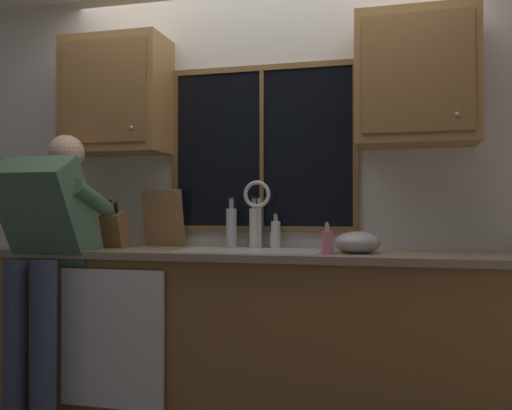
{
  "coord_description": "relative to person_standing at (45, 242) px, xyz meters",
  "views": [
    {
      "loc": [
        0.81,
        -3.29,
        1.14
      ],
      "look_at": [
        0.04,
        -0.3,
        1.18
      ],
      "focal_mm": 38.83,
      "sensor_mm": 36.0,
      "label": 1
    }
  ],
  "objects": [
    {
      "name": "window_frame_right",
      "position": [
        1.65,
        0.61,
        0.55
      ],
      "size": [
        0.03,
        0.02,
        0.95
      ],
      "primitive_type": "cube",
      "color": "brown"
    },
    {
      "name": "mixing_bowl",
      "position": [
        1.68,
        0.29,
        0.0
      ],
      "size": [
        0.24,
        0.24,
        0.12
      ],
      "primitive_type": "ellipsoid",
      "color": "#B7B7BC",
      "rests_on": "countertop"
    },
    {
      "name": "window_glass",
      "position": [
        1.08,
        0.62,
        0.55
      ],
      "size": [
        1.1,
        0.02,
        0.95
      ],
      "primitive_type": "cube",
      "color": "black"
    },
    {
      "name": "bottle_tall_clear",
      "position": [
        1.18,
        0.56,
        0.04
      ],
      "size": [
        0.06,
        0.06,
        0.21
      ],
      "color": "silver",
      "rests_on": "countertop"
    },
    {
      "name": "window_frame_top",
      "position": [
        1.08,
        0.61,
        1.05
      ],
      "size": [
        1.17,
        0.02,
        0.04
      ],
      "primitive_type": "cube",
      "color": "brown"
    },
    {
      "name": "bottle_amber_small",
      "position": [
        1.04,
        0.56,
        0.08
      ],
      "size": [
        0.06,
        0.06,
        0.31
      ],
      "color": "silver",
      "rests_on": "countertop"
    },
    {
      "name": "bottle_green_glass",
      "position": [
        0.91,
        0.53,
        0.08
      ],
      "size": [
        0.06,
        0.06,
        0.31
      ],
      "color": "#B7B7BC",
      "rests_on": "countertop"
    },
    {
      "name": "upper_cabinet_right",
      "position": [
        1.98,
        0.46,
        0.89
      ],
      "size": [
        0.64,
        0.36,
        0.72
      ],
      "color": "#9E703D"
    },
    {
      "name": "person_standing",
      "position": [
        0.0,
        0.0,
        0.0
      ],
      "size": [
        0.53,
        0.67,
        1.59
      ],
      "color": "#384260",
      "rests_on": "floor"
    },
    {
      "name": "soap_dispenser",
      "position": [
        1.53,
        0.17,
        0.01
      ],
      "size": [
        0.06,
        0.07,
        0.17
      ],
      "color": "pink",
      "rests_on": "countertop"
    },
    {
      "name": "dishwasher_front",
      "position": [
        0.4,
        0.02,
        -0.51
      ],
      "size": [
        0.6,
        0.02,
        0.74
      ],
      "primitive_type": "cube",
      "color": "white"
    },
    {
      "name": "knife_block",
      "position": [
        0.24,
        0.34,
        0.06
      ],
      "size": [
        0.12,
        0.18,
        0.32
      ],
      "color": "brown",
      "rests_on": "countertop"
    },
    {
      "name": "faucet",
      "position": [
        1.09,
        0.51,
        0.2
      ],
      "size": [
        0.18,
        0.09,
        0.4
      ],
      "color": "silver",
      "rests_on": "countertop"
    },
    {
      "name": "sink",
      "position": [
        1.08,
        0.33,
        -0.15
      ],
      "size": [
        0.8,
        0.46,
        0.21
      ],
      "color": "#B7B7BC",
      "rests_on": "lower_cabinet_run"
    },
    {
      "name": "window_frame_bottom",
      "position": [
        1.08,
        0.61,
        0.06
      ],
      "size": [
        1.17,
        0.02,
        0.04
      ],
      "primitive_type": "cube",
      "color": "brown"
    },
    {
      "name": "cutting_board",
      "position": [
        0.46,
        0.54,
        0.13
      ],
      "size": [
        0.27,
        0.09,
        0.36
      ],
      "primitive_type": "cube",
      "rotation": [
        0.21,
        0.0,
        0.0
      ],
      "color": "#997047",
      "rests_on": "countertop"
    },
    {
      "name": "back_wall",
      "position": [
        1.07,
        0.69,
        0.3
      ],
      "size": [
        5.52,
        0.12,
        2.55
      ],
      "primitive_type": "cube",
      "color": "silver",
      "rests_on": "floor"
    },
    {
      "name": "upper_cabinet_left",
      "position": [
        0.18,
        0.46,
        0.89
      ],
      "size": [
        0.64,
        0.36,
        0.72
      ],
      "color": "#9E703D"
    },
    {
      "name": "window_mullion_center",
      "position": [
        1.08,
        0.61,
        0.55
      ],
      "size": [
        0.02,
        0.02,
        0.95
      ],
      "primitive_type": "cube",
      "color": "brown"
    },
    {
      "name": "window_frame_left",
      "position": [
        0.51,
        0.61,
        0.55
      ],
      "size": [
        0.03,
        0.02,
        0.95
      ],
      "primitive_type": "cube",
      "color": "brown"
    },
    {
      "name": "countertop",
      "position": [
        1.07,
        0.32,
        -0.07
      ],
      "size": [
        3.18,
        0.62,
        0.04
      ],
      "primitive_type": "cube",
      "color": "gray",
      "rests_on": "lower_cabinet_run"
    },
    {
      "name": "lower_cabinet_run",
      "position": [
        1.07,
        0.34,
        -0.53
      ],
      "size": [
        3.12,
        0.58,
        0.88
      ],
      "primitive_type": "cube",
      "color": "olive",
      "rests_on": "floor"
    }
  ]
}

